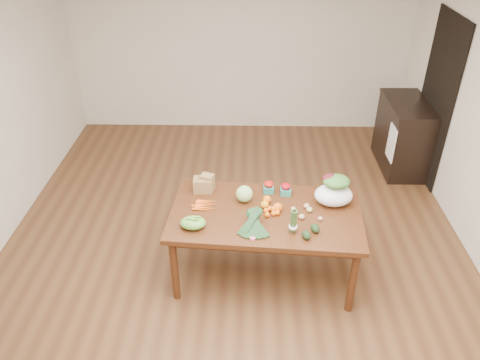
{
  "coord_description": "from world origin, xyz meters",
  "views": [
    {
      "loc": [
        0.14,
        -3.88,
        3.34
      ],
      "look_at": [
        0.07,
        0.0,
        0.86
      ],
      "focal_mm": 35.0,
      "sensor_mm": 36.0,
      "label": 1
    }
  ],
  "objects_px": {
    "cabbage": "(244,194)",
    "kale_bunch": "(254,225)",
    "dining_table": "(265,244)",
    "salad_bag": "(334,192)",
    "paper_bag": "(203,184)",
    "mandarin_cluster": "(273,210)",
    "asparagus_bundle": "(293,221)",
    "cabinet": "(403,135)"
  },
  "relations": [
    {
      "from": "asparagus_bundle",
      "to": "mandarin_cluster",
      "type": "bearing_deg",
      "value": 124.36
    },
    {
      "from": "paper_bag",
      "to": "kale_bunch",
      "type": "bearing_deg",
      "value": -52.24
    },
    {
      "from": "cabinet",
      "to": "kale_bunch",
      "type": "distance_m",
      "value": 3.2
    },
    {
      "from": "salad_bag",
      "to": "mandarin_cluster",
      "type": "bearing_deg",
      "value": -163.91
    },
    {
      "from": "dining_table",
      "to": "cabinet",
      "type": "distance_m",
      "value": 2.89
    },
    {
      "from": "cabbage",
      "to": "kale_bunch",
      "type": "xyz_separation_m",
      "value": [
        0.09,
        -0.47,
        -0.0
      ]
    },
    {
      "from": "mandarin_cluster",
      "to": "asparagus_bundle",
      "type": "height_order",
      "value": "asparagus_bundle"
    },
    {
      "from": "cabbage",
      "to": "kale_bunch",
      "type": "height_order",
      "value": "cabbage"
    },
    {
      "from": "kale_bunch",
      "to": "asparagus_bundle",
      "type": "relative_size",
      "value": 1.6
    },
    {
      "from": "dining_table",
      "to": "kale_bunch",
      "type": "xyz_separation_m",
      "value": [
        -0.12,
        -0.29,
        0.45
      ]
    },
    {
      "from": "dining_table",
      "to": "kale_bunch",
      "type": "height_order",
      "value": "kale_bunch"
    },
    {
      "from": "cabinet",
      "to": "cabbage",
      "type": "height_order",
      "value": "cabinet"
    },
    {
      "from": "kale_bunch",
      "to": "asparagus_bundle",
      "type": "distance_m",
      "value": 0.35
    },
    {
      "from": "dining_table",
      "to": "salad_bag",
      "type": "bearing_deg",
      "value": 18.13
    },
    {
      "from": "cabbage",
      "to": "salad_bag",
      "type": "height_order",
      "value": "salad_bag"
    },
    {
      "from": "cabbage",
      "to": "salad_bag",
      "type": "bearing_deg",
      "value": -2.02
    },
    {
      "from": "kale_bunch",
      "to": "salad_bag",
      "type": "height_order",
      "value": "salad_bag"
    },
    {
      "from": "cabinet",
      "to": "salad_bag",
      "type": "distance_m",
      "value": 2.41
    },
    {
      "from": "dining_table",
      "to": "cabinet",
      "type": "xyz_separation_m",
      "value": [
        1.91,
        2.17,
        0.1
      ]
    },
    {
      "from": "cabinet",
      "to": "cabbage",
      "type": "bearing_deg",
      "value": -136.77
    },
    {
      "from": "cabinet",
      "to": "kale_bunch",
      "type": "height_order",
      "value": "cabinet"
    },
    {
      "from": "cabbage",
      "to": "kale_bunch",
      "type": "relative_size",
      "value": 0.41
    },
    {
      "from": "cabinet",
      "to": "paper_bag",
      "type": "distance_m",
      "value": 3.12
    },
    {
      "from": "dining_table",
      "to": "kale_bunch",
      "type": "bearing_deg",
      "value": -107.88
    },
    {
      "from": "paper_bag",
      "to": "asparagus_bundle",
      "type": "xyz_separation_m",
      "value": [
        0.84,
        -0.64,
        0.04
      ]
    },
    {
      "from": "dining_table",
      "to": "paper_bag",
      "type": "height_order",
      "value": "paper_bag"
    },
    {
      "from": "mandarin_cluster",
      "to": "salad_bag",
      "type": "bearing_deg",
      "value": 16.09
    },
    {
      "from": "cabinet",
      "to": "paper_bag",
      "type": "xyz_separation_m",
      "value": [
        -2.52,
        -1.81,
        0.37
      ]
    },
    {
      "from": "cabbage",
      "to": "kale_bunch",
      "type": "bearing_deg",
      "value": -79.72
    },
    {
      "from": "cabbage",
      "to": "mandarin_cluster",
      "type": "xyz_separation_m",
      "value": [
        0.27,
        -0.19,
        -0.04
      ]
    },
    {
      "from": "asparagus_bundle",
      "to": "salad_bag",
      "type": "relative_size",
      "value": 0.69
    },
    {
      "from": "kale_bunch",
      "to": "asparagus_bundle",
      "type": "bearing_deg",
      "value": 4.38
    },
    {
      "from": "paper_bag",
      "to": "kale_bunch",
      "type": "xyz_separation_m",
      "value": [
        0.49,
        -0.64,
        -0.01
      ]
    },
    {
      "from": "mandarin_cluster",
      "to": "dining_table",
      "type": "bearing_deg",
      "value": 172.94
    },
    {
      "from": "dining_table",
      "to": "salad_bag",
      "type": "xyz_separation_m",
      "value": [
        0.64,
        0.16,
        0.51
      ]
    },
    {
      "from": "paper_bag",
      "to": "asparagus_bundle",
      "type": "distance_m",
      "value": 1.05
    },
    {
      "from": "kale_bunch",
      "to": "salad_bag",
      "type": "xyz_separation_m",
      "value": [
        0.76,
        0.44,
        0.06
      ]
    },
    {
      "from": "cabbage",
      "to": "mandarin_cluster",
      "type": "relative_size",
      "value": 0.91
    },
    {
      "from": "cabinet",
      "to": "mandarin_cluster",
      "type": "height_order",
      "value": "cabinet"
    },
    {
      "from": "asparagus_bundle",
      "to": "salad_bag",
      "type": "bearing_deg",
      "value": 51.37
    },
    {
      "from": "mandarin_cluster",
      "to": "salad_bag",
      "type": "height_order",
      "value": "salad_bag"
    },
    {
      "from": "cabbage",
      "to": "asparagus_bundle",
      "type": "relative_size",
      "value": 0.65
    }
  ]
}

